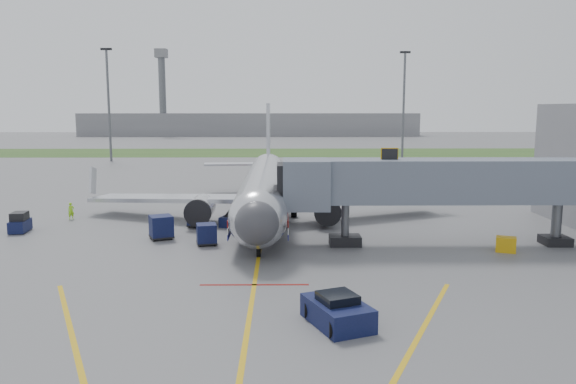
{
  "coord_description": "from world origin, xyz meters",
  "views": [
    {
      "loc": [
        1.51,
        -33.75,
        9.59
      ],
      "look_at": [
        2.01,
        9.2,
        3.2
      ],
      "focal_mm": 35.0,
      "sensor_mm": 36.0,
      "label": 1
    }
  ],
  "objects_px": {
    "airliner": "(265,188)",
    "ramp_worker": "(71,211)",
    "pushback_tug": "(337,311)",
    "belt_loader": "(234,219)",
    "baggage_tug": "(20,223)"
  },
  "relations": [
    {
      "from": "airliner",
      "to": "pushback_tug",
      "type": "bearing_deg",
      "value": -80.92
    },
    {
      "from": "baggage_tug",
      "to": "belt_loader",
      "type": "relative_size",
      "value": 0.57
    },
    {
      "from": "airliner",
      "to": "ramp_worker",
      "type": "distance_m",
      "value": 17.02
    },
    {
      "from": "baggage_tug",
      "to": "belt_loader",
      "type": "height_order",
      "value": "belt_loader"
    },
    {
      "from": "pushback_tug",
      "to": "belt_loader",
      "type": "distance_m",
      "value": 23.05
    },
    {
      "from": "pushback_tug",
      "to": "ramp_worker",
      "type": "distance_m",
      "value": 32.14
    },
    {
      "from": "pushback_tug",
      "to": "baggage_tug",
      "type": "height_order",
      "value": "baggage_tug"
    },
    {
      "from": "ramp_worker",
      "to": "belt_loader",
      "type": "bearing_deg",
      "value": -47.4
    },
    {
      "from": "airliner",
      "to": "ramp_worker",
      "type": "height_order",
      "value": "airliner"
    },
    {
      "from": "airliner",
      "to": "ramp_worker",
      "type": "relative_size",
      "value": 24.01
    },
    {
      "from": "baggage_tug",
      "to": "airliner",
      "type": "bearing_deg",
      "value": 16.43
    },
    {
      "from": "ramp_worker",
      "to": "pushback_tug",
      "type": "bearing_deg",
      "value": -87.79
    },
    {
      "from": "airliner",
      "to": "belt_loader",
      "type": "bearing_deg",
      "value": -130.88
    },
    {
      "from": "pushback_tug",
      "to": "baggage_tug",
      "type": "xyz_separation_m",
      "value": [
        -23.05,
        19.38,
        0.09
      ]
    },
    {
      "from": "baggage_tug",
      "to": "ramp_worker",
      "type": "relative_size",
      "value": 1.59
    }
  ]
}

